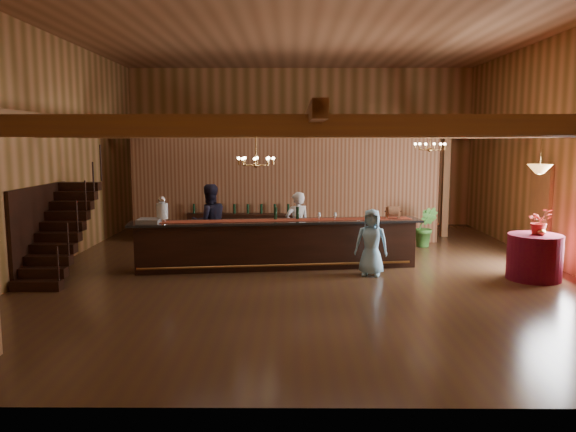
{
  "coord_description": "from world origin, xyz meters",
  "views": [
    {
      "loc": [
        -0.31,
        -12.99,
        3.0
      ],
      "look_at": [
        -0.39,
        0.35,
        1.2
      ],
      "focal_mm": 35.0,
      "sensor_mm": 36.0,
      "label": 1
    }
  ],
  "objects_px": {
    "round_table": "(534,257)",
    "chandelier_left": "(256,161)",
    "tasting_bar": "(277,244)",
    "pendant_lamp": "(540,169)",
    "beverage_dispenser": "(162,210)",
    "floor_plant": "(425,227)",
    "backbar_shelf": "(241,228)",
    "staff_second": "(209,223)",
    "raffle_drum": "(393,212)",
    "bartender": "(297,226)",
    "guest": "(371,242)",
    "chandelier_right": "(430,146)"
  },
  "relations": [
    {
      "from": "tasting_bar",
      "to": "chandelier_left",
      "type": "height_order",
      "value": "chandelier_left"
    },
    {
      "from": "tasting_bar",
      "to": "chandelier_left",
      "type": "bearing_deg",
      "value": -133.42
    },
    {
      "from": "chandelier_left",
      "to": "pendant_lamp",
      "type": "height_order",
      "value": "same"
    },
    {
      "from": "tasting_bar",
      "to": "guest",
      "type": "height_order",
      "value": "guest"
    },
    {
      "from": "raffle_drum",
      "to": "chandelier_right",
      "type": "relative_size",
      "value": 0.42
    },
    {
      "from": "raffle_drum",
      "to": "pendant_lamp",
      "type": "bearing_deg",
      "value": -25.48
    },
    {
      "from": "tasting_bar",
      "to": "bartender",
      "type": "bearing_deg",
      "value": 53.37
    },
    {
      "from": "backbar_shelf",
      "to": "bartender",
      "type": "distance_m",
      "value": 2.89
    },
    {
      "from": "backbar_shelf",
      "to": "chandelier_left",
      "type": "xyz_separation_m",
      "value": [
        0.69,
        -3.83,
        2.12
      ]
    },
    {
      "from": "guest",
      "to": "floor_plant",
      "type": "distance_m",
      "value": 3.95
    },
    {
      "from": "tasting_bar",
      "to": "backbar_shelf",
      "type": "bearing_deg",
      "value": 102.17
    },
    {
      "from": "raffle_drum",
      "to": "bartender",
      "type": "height_order",
      "value": "bartender"
    },
    {
      "from": "chandelier_left",
      "to": "floor_plant",
      "type": "xyz_separation_m",
      "value": [
        4.58,
        3.31,
        -1.98
      ]
    },
    {
      "from": "beverage_dispenser",
      "to": "chandelier_left",
      "type": "height_order",
      "value": "chandelier_left"
    },
    {
      "from": "raffle_drum",
      "to": "chandelier_right",
      "type": "xyz_separation_m",
      "value": [
        1.16,
        1.35,
        1.54
      ]
    },
    {
      "from": "beverage_dispenser",
      "to": "chandelier_left",
      "type": "xyz_separation_m",
      "value": [
        2.18,
        -0.34,
        1.13
      ]
    },
    {
      "from": "tasting_bar",
      "to": "pendant_lamp",
      "type": "bearing_deg",
      "value": -17.97
    },
    {
      "from": "raffle_drum",
      "to": "chandelier_left",
      "type": "xyz_separation_m",
      "value": [
        -3.21,
        -0.92,
        1.24
      ]
    },
    {
      "from": "floor_plant",
      "to": "chandelier_right",
      "type": "bearing_deg",
      "value": -101.13
    },
    {
      "from": "chandelier_right",
      "to": "floor_plant",
      "type": "bearing_deg",
      "value": 78.87
    },
    {
      "from": "round_table",
      "to": "staff_second",
      "type": "relative_size",
      "value": 0.59
    },
    {
      "from": "bartender",
      "to": "staff_second",
      "type": "height_order",
      "value": "staff_second"
    },
    {
      "from": "beverage_dispenser",
      "to": "pendant_lamp",
      "type": "bearing_deg",
      "value": -5.35
    },
    {
      "from": "bartender",
      "to": "floor_plant",
      "type": "distance_m",
      "value": 4.1
    },
    {
      "from": "raffle_drum",
      "to": "round_table",
      "type": "height_order",
      "value": "raffle_drum"
    },
    {
      "from": "staff_second",
      "to": "backbar_shelf",
      "type": "bearing_deg",
      "value": -128.25
    },
    {
      "from": "staff_second",
      "to": "pendant_lamp",
      "type": "bearing_deg",
      "value": 141.01
    },
    {
      "from": "chandelier_left",
      "to": "guest",
      "type": "relative_size",
      "value": 0.53
    },
    {
      "from": "chandelier_left",
      "to": "staff_second",
      "type": "bearing_deg",
      "value": 131.11
    },
    {
      "from": "backbar_shelf",
      "to": "guest",
      "type": "distance_m",
      "value": 5.1
    },
    {
      "from": "pendant_lamp",
      "to": "bartender",
      "type": "relative_size",
      "value": 0.52
    },
    {
      "from": "backbar_shelf",
      "to": "staff_second",
      "type": "distance_m",
      "value": 2.51
    },
    {
      "from": "raffle_drum",
      "to": "floor_plant",
      "type": "height_order",
      "value": "raffle_drum"
    },
    {
      "from": "floor_plant",
      "to": "beverage_dispenser",
      "type": "bearing_deg",
      "value": -156.23
    },
    {
      "from": "chandelier_right",
      "to": "staff_second",
      "type": "height_order",
      "value": "chandelier_right"
    },
    {
      "from": "tasting_bar",
      "to": "round_table",
      "type": "relative_size",
      "value": 6.03
    },
    {
      "from": "guest",
      "to": "tasting_bar",
      "type": "bearing_deg",
      "value": 176.47
    },
    {
      "from": "beverage_dispenser",
      "to": "backbar_shelf",
      "type": "height_order",
      "value": "beverage_dispenser"
    },
    {
      "from": "beverage_dispenser",
      "to": "bartender",
      "type": "bearing_deg",
      "value": 20.04
    },
    {
      "from": "chandelier_right",
      "to": "floor_plant",
      "type": "distance_m",
      "value": 2.51
    },
    {
      "from": "chandelier_right",
      "to": "chandelier_left",
      "type": "bearing_deg",
      "value": -152.53
    },
    {
      "from": "bartender",
      "to": "guest",
      "type": "relative_size",
      "value": 1.16
    },
    {
      "from": "backbar_shelf",
      "to": "round_table",
      "type": "height_order",
      "value": "round_table"
    },
    {
      "from": "tasting_bar",
      "to": "pendant_lamp",
      "type": "relative_size",
      "value": 7.65
    },
    {
      "from": "round_table",
      "to": "floor_plant",
      "type": "height_order",
      "value": "floor_plant"
    },
    {
      "from": "chandelier_left",
      "to": "pendant_lamp",
      "type": "bearing_deg",
      "value": -4.1
    },
    {
      "from": "round_table",
      "to": "chandelier_left",
      "type": "bearing_deg",
      "value": 175.9
    },
    {
      "from": "pendant_lamp",
      "to": "bartender",
      "type": "xyz_separation_m",
      "value": [
        -5.13,
        1.91,
        -1.53
      ]
    },
    {
      "from": "staff_second",
      "to": "tasting_bar",
      "type": "bearing_deg",
      "value": 129.61
    },
    {
      "from": "pendant_lamp",
      "to": "round_table",
      "type": "bearing_deg",
      "value": 0.0
    }
  ]
}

